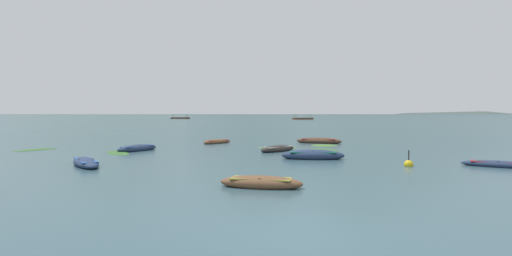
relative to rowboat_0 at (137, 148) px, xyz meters
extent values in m
plane|color=#385660|center=(8.52, 1480.49, -0.18)|extent=(6000.00, 6000.00, 0.00)
cone|color=slate|center=(-579.04, 1833.06, 230.04)|extent=(1561.86, 1561.86, 460.45)
cone|color=#4C5B56|center=(124.87, 1925.10, 254.69)|extent=(1563.00, 1563.00, 509.76)
cone|color=#4C5B56|center=(673.09, 2047.99, 289.46)|extent=(2251.75, 2251.75, 579.29)
cone|color=slate|center=(1259.06, 1680.44, 184.01)|extent=(1498.32, 1498.32, 368.39)
ellipsoid|color=navy|center=(0.00, 0.00, -0.01)|extent=(2.88, 3.47, 0.59)
cube|color=#28519E|center=(0.00, 0.00, 0.17)|extent=(2.07, 2.50, 0.05)
cube|color=navy|center=(0.00, 0.00, 0.22)|extent=(0.63, 0.47, 0.04)
ellipsoid|color=brown|center=(5.57, 6.52, -0.04)|extent=(2.89, 2.84, 0.49)
cube|color=#B22D28|center=(5.57, 6.52, 0.11)|extent=(2.08, 2.05, 0.05)
cube|color=brown|center=(5.57, 6.52, 0.16)|extent=(0.45, 0.46, 0.04)
ellipsoid|color=#4C3323|center=(15.01, 6.29, 0.01)|extent=(4.37, 2.82, 0.64)
cube|color=#B22D28|center=(15.01, 6.29, 0.20)|extent=(3.14, 2.03, 0.05)
cube|color=#4C3323|center=(15.01, 6.29, 0.25)|extent=(0.41, 0.81, 0.04)
ellipsoid|color=brown|center=(8.20, -14.09, -0.02)|extent=(3.33, 1.82, 0.54)
cube|color=olive|center=(8.20, -14.09, 0.14)|extent=(2.40, 1.31, 0.05)
cube|color=brown|center=(8.20, -14.09, 0.19)|extent=(0.26, 0.71, 0.04)
ellipsoid|color=navy|center=(-0.71, -7.80, -0.03)|extent=(2.94, 3.91, 0.51)
cube|color=#28519E|center=(-0.71, -7.80, 0.12)|extent=(2.11, 2.82, 0.05)
cube|color=navy|center=(-0.71, -7.80, 0.17)|extent=(0.67, 0.44, 0.04)
ellipsoid|color=#2D2826|center=(10.34, -0.89, -0.02)|extent=(3.24, 2.99, 0.55)
cube|color=#B7B2A3|center=(10.34, -0.89, 0.14)|extent=(2.33, 2.15, 0.05)
cube|color=#2D2826|center=(10.34, -0.89, 0.19)|extent=(0.54, 0.61, 0.04)
ellipsoid|color=navy|center=(11.96, -5.57, 0.03)|extent=(3.96, 1.80, 0.72)
cube|color=#197A56|center=(11.96, -5.57, 0.25)|extent=(2.85, 1.30, 0.05)
cube|color=navy|center=(11.96, -5.57, 0.30)|extent=(0.20, 0.88, 0.04)
ellipsoid|color=navy|center=(20.85, -9.48, -0.06)|extent=(3.32, 2.55, 0.41)
cube|color=#B22D28|center=(20.85, -9.48, 0.06)|extent=(2.39, 1.84, 0.05)
cube|color=navy|center=(20.85, -9.48, 0.11)|extent=(0.38, 0.53, 0.04)
cube|color=#4C3323|center=(-19.82, 158.76, 0.09)|extent=(9.21, 4.27, 0.90)
cylinder|color=#4C4742|center=(-23.32, 157.82, 1.21)|extent=(0.10, 0.10, 1.80)
cylinder|color=#4C4742|center=(-23.06, 160.38, 1.21)|extent=(0.10, 0.10, 1.80)
cylinder|color=#4C4742|center=(-16.58, 157.13, 1.21)|extent=(0.10, 0.10, 1.80)
cylinder|color=#4C4742|center=(-16.32, 159.69, 1.21)|extent=(0.10, 0.10, 1.80)
cube|color=beige|center=(-19.82, 158.76, 2.11)|extent=(7.74, 3.59, 0.12)
cube|color=brown|center=(37.31, 137.12, 0.09)|extent=(9.27, 4.57, 0.90)
cylinder|color=#4C4742|center=(34.09, 135.38, 1.21)|extent=(0.10, 0.10, 1.80)
cylinder|color=#4C4742|center=(33.79, 138.11, 1.21)|extent=(0.10, 0.10, 1.80)
cylinder|color=#4C4742|center=(40.83, 136.12, 1.21)|extent=(0.10, 0.10, 1.80)
cylinder|color=#4C4742|center=(40.53, 138.85, 1.21)|extent=(0.10, 0.10, 1.80)
cube|color=beige|center=(37.31, 137.12, 2.11)|extent=(7.79, 3.84, 0.12)
sphere|color=yellow|center=(16.33, -8.99, -0.09)|extent=(0.47, 0.47, 0.47)
cylinder|color=black|center=(16.33, -8.99, 0.29)|extent=(0.06, 0.06, 0.75)
ellipsoid|color=#477033|center=(10.61, 1.92, -0.18)|extent=(3.50, 2.18, 0.14)
ellipsoid|color=#38662D|center=(13.95, -0.20, -0.18)|extent=(2.69, 2.85, 0.14)
ellipsoid|color=#477033|center=(14.91, 3.71, -0.18)|extent=(2.58, 2.54, 0.14)
ellipsoid|color=#38662D|center=(-0.97, -1.49, -0.18)|extent=(2.88, 3.68, 0.14)
ellipsoid|color=#38662D|center=(-7.85, 1.14, -0.18)|extent=(2.66, 3.35, 0.14)
camera|label=1|loc=(7.23, -28.07, 2.61)|focal=26.29mm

